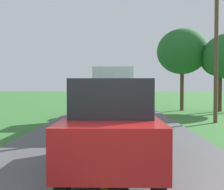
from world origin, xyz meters
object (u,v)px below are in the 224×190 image
at_px(utility_pole_roadside, 216,40).
at_px(following_car, 112,124).
at_px(banana_truck_near, 113,94).
at_px(roadside_tree_mid_right, 182,52).
at_px(roadside_tree_near_left, 220,59).

bearing_deg(utility_pole_roadside, following_car, -121.75).
relative_size(utility_pole_roadside, following_car, 1.94).
relative_size(banana_truck_near, following_car, 1.42).
xyz_separation_m(utility_pole_roadside, roadside_tree_mid_right, (-0.04, 7.07, 0.31)).
distance_m(roadside_tree_mid_right, following_car, 16.58).
height_order(utility_pole_roadside, following_car, utility_pole_roadside).
height_order(banana_truck_near, roadside_tree_mid_right, roadside_tree_mid_right).
bearing_deg(following_car, roadside_tree_near_left, 62.09).
bearing_deg(roadside_tree_near_left, roadside_tree_mid_right, 164.44).
distance_m(banana_truck_near, roadside_tree_near_left, 10.59).
relative_size(banana_truck_near, roadside_tree_near_left, 1.11).
xyz_separation_m(banana_truck_near, utility_pole_roadside, (5.25, 0.33, 2.77)).
xyz_separation_m(banana_truck_near, following_car, (0.11, -7.98, -0.40)).
height_order(roadside_tree_near_left, following_car, roadside_tree_near_left).
bearing_deg(utility_pole_roadside, banana_truck_near, -176.35).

